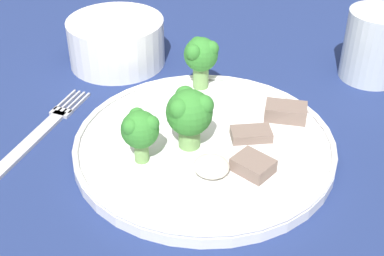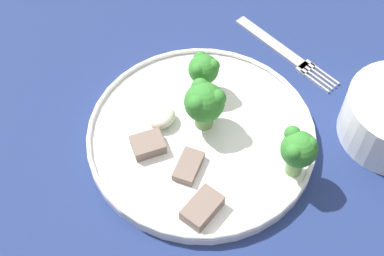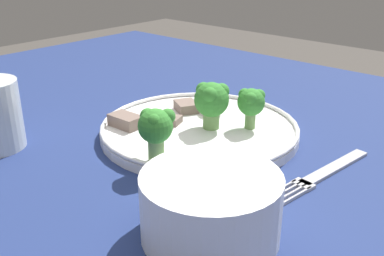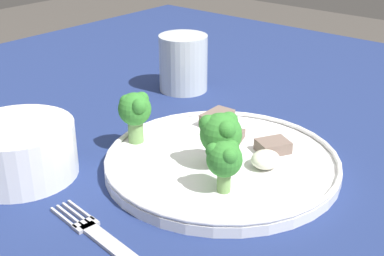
{
  "view_description": "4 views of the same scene",
  "coord_description": "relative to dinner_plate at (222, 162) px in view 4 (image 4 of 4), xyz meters",
  "views": [
    {
      "loc": [
        0.13,
        -0.55,
        1.07
      ],
      "look_at": [
        0.02,
        -0.11,
        0.75
      ],
      "focal_mm": 50.0,
      "sensor_mm": 36.0,
      "label": 1
    },
    {
      "loc": [
        0.32,
        0.12,
        1.26
      ],
      "look_at": [
        0.05,
        -0.11,
        0.77
      ],
      "focal_mm": 50.0,
      "sensor_mm": 36.0,
      "label": 2
    },
    {
      "loc": [
        -0.34,
        0.33,
        0.98
      ],
      "look_at": [
        0.02,
        -0.08,
        0.75
      ],
      "focal_mm": 42.0,
      "sensor_mm": 36.0,
      "label": 3
    },
    {
      "loc": [
        -0.41,
        -0.44,
        1.03
      ],
      "look_at": [
        0.02,
        -0.08,
        0.78
      ],
      "focal_mm": 50.0,
      "sensor_mm": 36.0,
      "label": 4
    }
  ],
  "objects": [
    {
      "name": "broccoli_floret_near_rim_left",
      "position": [
        -0.03,
        0.11,
        0.05
      ],
      "size": [
        0.04,
        0.04,
        0.06
      ],
      "color": "#709E56",
      "rests_on": "dinner_plate"
    },
    {
      "name": "broccoli_floret_center_left",
      "position": [
        -0.01,
        -0.01,
        0.04
      ],
      "size": [
        0.05,
        0.05,
        0.07
      ],
      "color": "#709E56",
      "rests_on": "dinner_plate"
    },
    {
      "name": "meat_slice_rear_slice",
      "position": [
        0.08,
        0.07,
        0.01
      ],
      "size": [
        0.05,
        0.03,
        0.02
      ],
      "color": "#756056",
      "rests_on": "dinner_plate"
    },
    {
      "name": "sauce_dollop",
      "position": [
        0.02,
        -0.05,
        0.01
      ],
      "size": [
        0.04,
        0.03,
        0.02
      ],
      "color": "silver",
      "rests_on": "dinner_plate"
    },
    {
      "name": "meat_slice_front_slice",
      "position": [
        0.06,
        -0.03,
        0.01
      ],
      "size": [
        0.05,
        0.04,
        0.01
      ],
      "color": "#756056",
      "rests_on": "dinner_plate"
    },
    {
      "name": "drinking_glass",
      "position": [
        0.17,
        0.21,
        0.03
      ],
      "size": [
        0.08,
        0.08,
        0.09
      ],
      "color": "silver",
      "rests_on": "table"
    },
    {
      "name": "cream_bowl",
      "position": [
        -0.16,
        0.17,
        0.02
      ],
      "size": [
        0.13,
        0.13,
        0.06
      ],
      "color": "white",
      "rests_on": "table"
    },
    {
      "name": "meat_slice_middle_slice",
      "position": [
        0.05,
        0.02,
        0.01
      ],
      "size": [
        0.05,
        0.04,
        0.01
      ],
      "color": "#756056",
      "rests_on": "dinner_plate"
    },
    {
      "name": "broccoli_floret_back_left",
      "position": [
        -0.05,
        -0.04,
        0.04
      ],
      "size": [
        0.04,
        0.04,
        0.06
      ],
      "color": "#709E56",
      "rests_on": "dinner_plate"
    },
    {
      "name": "dinner_plate",
      "position": [
        0.0,
        0.0,
        0.0
      ],
      "size": [
        0.27,
        0.27,
        0.02
      ],
      "color": "white",
      "rests_on": "table"
    },
    {
      "name": "fork",
      "position": [
        -0.18,
        -0.01,
        -0.01
      ],
      "size": [
        0.04,
        0.17,
        0.0
      ],
      "color": "#B2B2B7",
      "rests_on": "table"
    },
    {
      "name": "table",
      "position": [
        -0.04,
        0.11,
        -0.09
      ],
      "size": [
        1.39,
        1.15,
        0.72
      ],
      "color": "navy",
      "rests_on": "ground_plane"
    }
  ]
}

